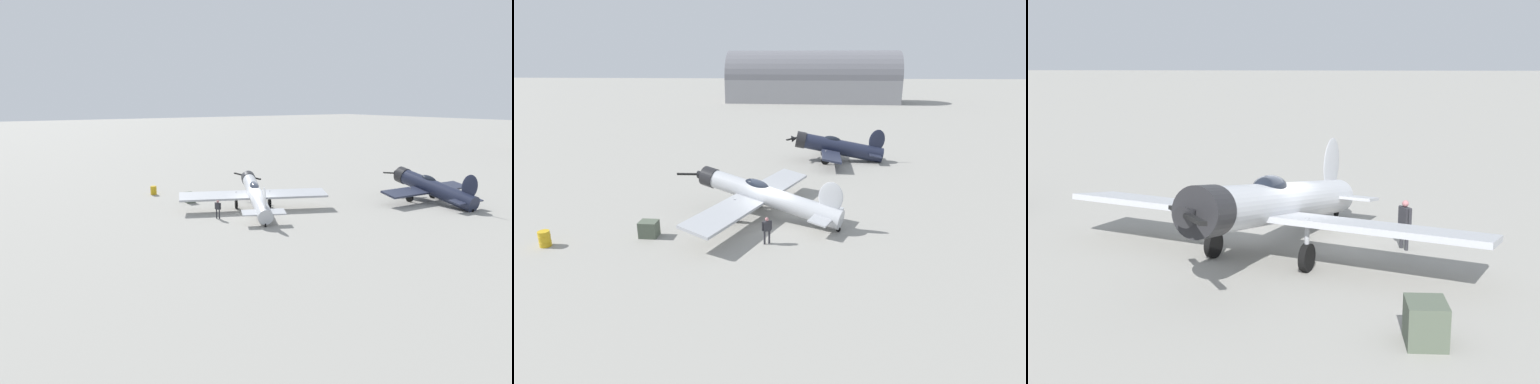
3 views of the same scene
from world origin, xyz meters
The scene contains 7 objects.
ground_plane centered at (0.00, 0.00, 0.00)m, with size 400.00×400.00×0.00m, color gray.
airplane_foreground centered at (0.21, 0.49, 1.52)m, with size 12.72×10.99×3.10m.
airplane_mid_apron centered at (16.12, -5.41, 1.43)m, with size 10.31×9.79×3.41m.
ground_crew_mechanic centered at (-3.72, -0.09, 0.94)m, with size 0.38×0.55×1.55m.
equipment_crate centered at (-3.22, 6.72, 0.47)m, with size 0.86×1.03×0.93m.
fuel_drum centered at (-4.87, 11.92, 0.44)m, with size 0.65×0.65×0.88m.
distant_hangar centered at (76.29, -4.64, 4.45)m, with size 14.10×39.79×12.83m.
Camera 2 is at (-24.33, -1.71, 9.71)m, focal length 28.80 mm.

